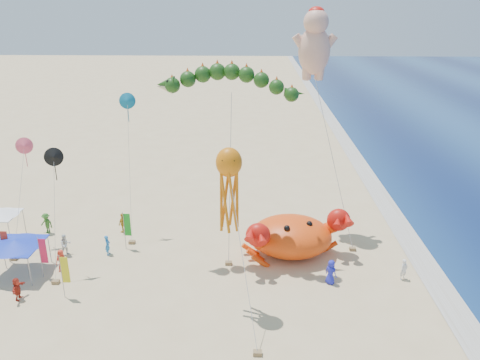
% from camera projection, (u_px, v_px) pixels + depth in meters
% --- Properties ---
extents(ground, '(320.00, 320.00, 0.00)m').
position_uv_depth(ground, '(266.00, 273.00, 34.16)').
color(ground, '#D1B784').
rests_on(ground, ground).
extents(foam_strip, '(320.00, 320.00, 0.00)m').
position_uv_depth(foam_strip, '(432.00, 276.00, 33.77)').
color(foam_strip, silver).
rests_on(foam_strip, ground).
extents(crab_inflatable, '(8.60, 7.37, 3.77)m').
position_uv_depth(crab_inflatable, '(291.00, 235.00, 36.20)').
color(crab_inflatable, '#F3450C').
rests_on(crab_inflatable, ground).
extents(dragon_kite, '(10.03, 2.86, 14.25)m').
position_uv_depth(dragon_kite, '(229.00, 86.00, 32.29)').
color(dragon_kite, '#173D10').
rests_on(dragon_kite, ground).
extents(cherub_kite, '(4.83, 6.19, 18.32)m').
position_uv_depth(cherub_kite, '(315.00, 42.00, 36.57)').
color(cherub_kite, '#EAA98F').
rests_on(cherub_kite, ground).
extents(octopus_kite, '(2.84, 5.78, 10.61)m').
position_uv_depth(octopus_kite, '(229.00, 184.00, 27.85)').
color(octopus_kite, orange).
rests_on(octopus_kite, ground).
extents(canopy_blue, '(3.86, 3.86, 2.71)m').
position_uv_depth(canopy_blue, '(15.00, 243.00, 33.36)').
color(canopy_blue, gray).
rests_on(canopy_blue, ground).
extents(canopy_white, '(3.02, 3.02, 2.71)m').
position_uv_depth(canopy_white, '(0.00, 213.00, 38.26)').
color(canopy_white, gray).
rests_on(canopy_white, ground).
extents(feather_flags, '(8.68, 6.89, 3.20)m').
position_uv_depth(feather_flags, '(61.00, 247.00, 33.68)').
color(feather_flags, gray).
rests_on(feather_flags, ground).
extents(beachgoers, '(29.44, 11.35, 1.82)m').
position_uv_depth(beachgoers, '(112.00, 249.00, 35.75)').
color(beachgoers, white).
rests_on(beachgoers, ground).
extents(small_kites, '(9.07, 10.13, 11.87)m').
position_uv_depth(small_kites, '(70.00, 147.00, 35.33)').
color(small_kites, '#0C678D').
rests_on(small_kites, ground).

